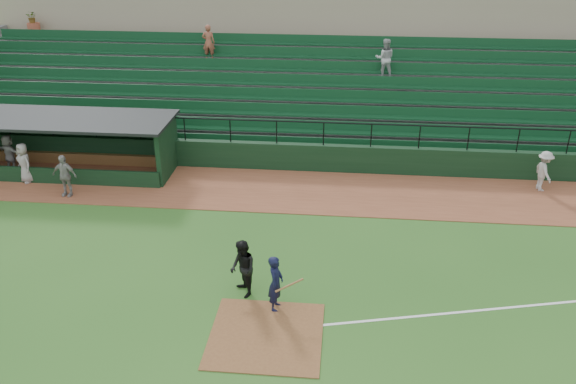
{
  "coord_description": "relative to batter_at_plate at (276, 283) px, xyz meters",
  "views": [
    {
      "loc": [
        1.83,
        -13.59,
        10.35
      ],
      "look_at": [
        0.0,
        5.0,
        1.4
      ],
      "focal_mm": 37.16,
      "sensor_mm": 36.0,
      "label": 1
    }
  ],
  "objects": [
    {
      "name": "home_plate_dirt",
      "position": [
        -0.13,
        -1.22,
        -0.84
      ],
      "size": [
        3.0,
        3.0,
        0.03
      ],
      "primitive_type": "cube",
      "color": "brown",
      "rests_on": "ground"
    },
    {
      "name": "stadium_structure",
      "position": [
        -0.13,
        16.24,
        1.45
      ],
      "size": [
        38.0,
        13.08,
        6.4
      ],
      "color": "black",
      "rests_on": "ground"
    },
    {
      "name": "umpire",
      "position": [
        -1.04,
        0.6,
        0.03
      ],
      "size": [
        1.0,
        1.08,
        1.77
      ],
      "primitive_type": "imported",
      "rotation": [
        0.0,
        0.0,
        -1.06
      ],
      "color": "black",
      "rests_on": "ground"
    },
    {
      "name": "foul_line",
      "position": [
        7.87,
        0.98,
        -0.85
      ],
      "size": [
        17.49,
        4.44,
        0.01
      ],
      "primitive_type": "cube",
      "rotation": [
        0.0,
        0.0,
        0.24
      ],
      "color": "white",
      "rests_on": "ground"
    },
    {
      "name": "ground",
      "position": [
        -0.13,
        -0.22,
        -0.85
      ],
      "size": [
        90.0,
        90.0,
        0.0
      ],
      "primitive_type": "plane",
      "color": "#2B5A1D",
      "rests_on": "ground"
    },
    {
      "name": "dugout_player_a",
      "position": [
        -9.08,
        6.49,
        0.03
      ],
      "size": [
        1.04,
        0.52,
        1.71
      ],
      "primitive_type": "imported",
      "rotation": [
        0.0,
        0.0,
        -0.11
      ],
      "color": "gray",
      "rests_on": "warning_track"
    },
    {
      "name": "dugout_player_b",
      "position": [
        -11.29,
        7.58,
        0.02
      ],
      "size": [
        0.98,
        0.91,
        1.69
      ],
      "primitive_type": "imported",
      "rotation": [
        0.0,
        0.0,
        -0.61
      ],
      "color": "gray",
      "rests_on": "warning_track"
    },
    {
      "name": "dugout_player_c",
      "position": [
        -12.52,
        8.66,
        -0.01
      ],
      "size": [
        1.57,
        1.01,
        1.62
      ],
      "primitive_type": "imported",
      "rotation": [
        0.0,
        0.0,
        2.76
      ],
      "color": "#9D9993",
      "rests_on": "warning_track"
    },
    {
      "name": "warning_track",
      "position": [
        -0.13,
        7.78,
        -0.84
      ],
      "size": [
        40.0,
        4.0,
        0.03
      ],
      "primitive_type": "cube",
      "color": "brown",
      "rests_on": "ground"
    },
    {
      "name": "runner",
      "position": [
        9.72,
        8.84,
        0.0
      ],
      "size": [
        0.8,
        1.16,
        1.65
      ],
      "primitive_type": "imported",
      "rotation": [
        0.0,
        0.0,
        1.75
      ],
      "color": "#ACA6A1",
      "rests_on": "warning_track"
    },
    {
      "name": "batter_at_plate",
      "position": [
        0.0,
        0.0,
        0.0
      ],
      "size": [
        1.03,
        0.7,
        1.71
      ],
      "color": "black",
      "rests_on": "ground"
    },
    {
      "name": "dugout",
      "position": [
        -9.88,
        9.34,
        0.48
      ],
      "size": [
        8.9,
        3.2,
        2.42
      ],
      "color": "black",
      "rests_on": "ground"
    }
  ]
}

